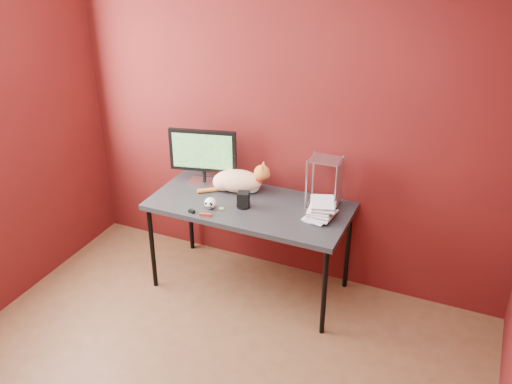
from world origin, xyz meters
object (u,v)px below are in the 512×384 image
at_px(cat, 238,181).
at_px(monitor, 203,154).
at_px(skull_mug, 210,203).
at_px(speaker, 243,200).
at_px(book_stack, 315,128).
at_px(desk, 250,210).

bearing_deg(cat, monitor, 166.40).
relative_size(monitor, skull_mug, 5.91).
height_order(monitor, skull_mug, monitor).
height_order(speaker, book_stack, book_stack).
height_order(desk, speaker, speaker).
distance_m(cat, speaker, 0.26).
distance_m(desk, speaker, 0.12).
bearing_deg(book_stack, monitor, 172.16).
bearing_deg(speaker, cat, 107.90).
bearing_deg(cat, desk, -55.42).
relative_size(cat, speaker, 4.40).
distance_m(monitor, speaker, 0.54).
relative_size(desk, skull_mug, 17.00).
xyz_separation_m(desk, book_stack, (0.47, 0.03, 0.72)).
bearing_deg(book_stack, speaker, -169.48).
relative_size(desk, monitor, 2.88).
bearing_deg(skull_mug, cat, 70.40).
xyz_separation_m(skull_mug, speaker, (0.21, 0.12, 0.01)).
bearing_deg(monitor, book_stack, -21.88).
bearing_deg(skull_mug, monitor, 117.48).
relative_size(skull_mug, book_stack, 0.07).
bearing_deg(speaker, book_stack, -4.87).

